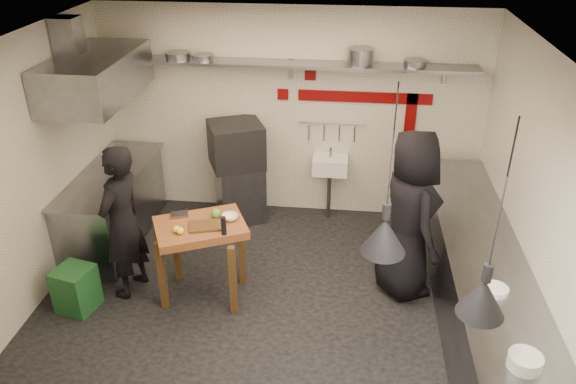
# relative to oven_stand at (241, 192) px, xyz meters

# --- Properties ---
(floor) EXTENTS (5.00, 5.00, 0.00)m
(floor) POSITION_rel_oven_stand_xyz_m (0.64, -1.74, -0.40)
(floor) COLOR black
(floor) RESTS_ON ground
(ceiling) EXTENTS (5.00, 5.00, 0.00)m
(ceiling) POSITION_rel_oven_stand_xyz_m (0.64, -1.74, 2.40)
(ceiling) COLOR beige
(ceiling) RESTS_ON floor
(wall_back) EXTENTS (5.00, 0.04, 2.80)m
(wall_back) POSITION_rel_oven_stand_xyz_m (0.64, 0.36, 1.00)
(wall_back) COLOR silver
(wall_back) RESTS_ON floor
(wall_front) EXTENTS (5.00, 0.04, 2.80)m
(wall_front) POSITION_rel_oven_stand_xyz_m (0.64, -3.84, 1.00)
(wall_front) COLOR silver
(wall_front) RESTS_ON floor
(wall_left) EXTENTS (0.04, 4.20, 2.80)m
(wall_left) POSITION_rel_oven_stand_xyz_m (-1.86, -1.74, 1.00)
(wall_left) COLOR silver
(wall_left) RESTS_ON floor
(wall_right) EXTENTS (0.04, 4.20, 2.80)m
(wall_right) POSITION_rel_oven_stand_xyz_m (3.14, -1.74, 1.00)
(wall_right) COLOR silver
(wall_right) RESTS_ON floor
(red_band_horiz) EXTENTS (1.70, 0.02, 0.14)m
(red_band_horiz) POSITION_rel_oven_stand_xyz_m (1.59, 0.34, 1.28)
(red_band_horiz) COLOR #6D0505
(red_band_horiz) RESTS_ON wall_back
(red_band_vert) EXTENTS (0.14, 0.02, 1.10)m
(red_band_vert) POSITION_rel_oven_stand_xyz_m (2.19, 0.34, 0.80)
(red_band_vert) COLOR #6D0505
(red_band_vert) RESTS_ON wall_back
(red_tile_a) EXTENTS (0.14, 0.02, 0.14)m
(red_tile_a) POSITION_rel_oven_stand_xyz_m (0.89, 0.34, 1.55)
(red_tile_a) COLOR #6D0505
(red_tile_a) RESTS_ON wall_back
(red_tile_b) EXTENTS (0.14, 0.02, 0.14)m
(red_tile_b) POSITION_rel_oven_stand_xyz_m (0.54, 0.34, 1.28)
(red_tile_b) COLOR #6D0505
(red_tile_b) RESTS_ON wall_back
(back_shelf) EXTENTS (4.60, 0.34, 0.04)m
(back_shelf) POSITION_rel_oven_stand_xyz_m (0.64, 0.18, 1.72)
(back_shelf) COLOR slate
(back_shelf) RESTS_ON wall_back
(shelf_bracket_left) EXTENTS (0.04, 0.06, 0.24)m
(shelf_bracket_left) POSITION_rel_oven_stand_xyz_m (-1.26, 0.33, 1.62)
(shelf_bracket_left) COLOR slate
(shelf_bracket_left) RESTS_ON wall_back
(shelf_bracket_mid) EXTENTS (0.04, 0.06, 0.24)m
(shelf_bracket_mid) POSITION_rel_oven_stand_xyz_m (0.64, 0.33, 1.62)
(shelf_bracket_mid) COLOR slate
(shelf_bracket_mid) RESTS_ON wall_back
(shelf_bracket_right) EXTENTS (0.04, 0.06, 0.24)m
(shelf_bracket_right) POSITION_rel_oven_stand_xyz_m (2.54, 0.33, 1.62)
(shelf_bracket_right) COLOR slate
(shelf_bracket_right) RESTS_ON wall_back
(pan_far_left) EXTENTS (0.37, 0.37, 0.09)m
(pan_far_left) POSITION_rel_oven_stand_xyz_m (-0.76, 0.18, 1.79)
(pan_far_left) COLOR slate
(pan_far_left) RESTS_ON back_shelf
(pan_mid_left) EXTENTS (0.32, 0.32, 0.07)m
(pan_mid_left) POSITION_rel_oven_stand_xyz_m (-0.44, 0.18, 1.78)
(pan_mid_left) COLOR slate
(pan_mid_left) RESTS_ON back_shelf
(stock_pot) EXTENTS (0.41, 0.41, 0.20)m
(stock_pot) POSITION_rel_oven_stand_xyz_m (1.51, 0.18, 1.84)
(stock_pot) COLOR slate
(stock_pot) RESTS_ON back_shelf
(pan_right) EXTENTS (0.28, 0.28, 0.08)m
(pan_right) POSITION_rel_oven_stand_xyz_m (2.16, 0.18, 1.78)
(pan_right) COLOR slate
(pan_right) RESTS_ON back_shelf
(oven_stand) EXTENTS (0.76, 0.73, 0.80)m
(oven_stand) POSITION_rel_oven_stand_xyz_m (0.00, 0.00, 0.00)
(oven_stand) COLOR slate
(oven_stand) RESTS_ON floor
(combi_oven) EXTENTS (0.85, 0.83, 0.58)m
(combi_oven) POSITION_rel_oven_stand_xyz_m (-0.03, 0.00, 0.69)
(combi_oven) COLOR black
(combi_oven) RESTS_ON oven_stand
(oven_door) EXTENTS (0.44, 0.21, 0.46)m
(oven_door) POSITION_rel_oven_stand_xyz_m (-0.01, -0.22, 0.69)
(oven_door) COLOR #6D0505
(oven_door) RESTS_ON combi_oven
(oven_glass) EXTENTS (0.38, 0.18, 0.34)m
(oven_glass) POSITION_rel_oven_stand_xyz_m (0.02, -0.24, 0.69)
(oven_glass) COLOR black
(oven_glass) RESTS_ON oven_door
(hand_sink) EXTENTS (0.46, 0.34, 0.22)m
(hand_sink) POSITION_rel_oven_stand_xyz_m (1.19, 0.18, 0.38)
(hand_sink) COLOR white
(hand_sink) RESTS_ON wall_back
(sink_tap) EXTENTS (0.03, 0.03, 0.14)m
(sink_tap) POSITION_rel_oven_stand_xyz_m (1.19, 0.18, 0.56)
(sink_tap) COLOR slate
(sink_tap) RESTS_ON hand_sink
(sink_drain) EXTENTS (0.06, 0.06, 0.66)m
(sink_drain) POSITION_rel_oven_stand_xyz_m (1.19, 0.14, -0.06)
(sink_drain) COLOR slate
(sink_drain) RESTS_ON floor
(utensil_rail) EXTENTS (0.90, 0.02, 0.02)m
(utensil_rail) POSITION_rel_oven_stand_xyz_m (1.19, 0.32, 0.92)
(utensil_rail) COLOR slate
(utensil_rail) RESTS_ON wall_back
(counter_right) EXTENTS (0.70, 3.80, 0.90)m
(counter_right) POSITION_rel_oven_stand_xyz_m (2.79, -1.74, 0.05)
(counter_right) COLOR slate
(counter_right) RESTS_ON floor
(counter_right_top) EXTENTS (0.76, 3.90, 0.03)m
(counter_right_top) POSITION_rel_oven_stand_xyz_m (2.79, -1.74, 0.52)
(counter_right_top) COLOR slate
(counter_right_top) RESTS_ON counter_right
(plate_stack) EXTENTS (0.29, 0.29, 0.11)m
(plate_stack) POSITION_rel_oven_stand_xyz_m (2.76, -3.43, 0.59)
(plate_stack) COLOR white
(plate_stack) RESTS_ON counter_right_top
(small_bowl_right) EXTENTS (0.26, 0.26, 0.05)m
(small_bowl_right) POSITION_rel_oven_stand_xyz_m (2.74, -2.56, 0.56)
(small_bowl_right) COLOR white
(small_bowl_right) RESTS_ON counter_right_top
(counter_left) EXTENTS (0.70, 1.90, 0.90)m
(counter_left) POSITION_rel_oven_stand_xyz_m (-1.51, -0.69, 0.05)
(counter_left) COLOR slate
(counter_left) RESTS_ON floor
(counter_left_top) EXTENTS (0.76, 2.00, 0.03)m
(counter_left_top) POSITION_rel_oven_stand_xyz_m (-1.51, -0.69, 0.52)
(counter_left_top) COLOR slate
(counter_left_top) RESTS_ON counter_left
(extractor_hood) EXTENTS (0.78, 1.60, 0.50)m
(extractor_hood) POSITION_rel_oven_stand_xyz_m (-1.46, -0.69, 1.75)
(extractor_hood) COLOR slate
(extractor_hood) RESTS_ON ceiling
(hood_duct) EXTENTS (0.28, 0.28, 0.50)m
(hood_duct) POSITION_rel_oven_stand_xyz_m (-1.71, -0.69, 2.15)
(hood_duct) COLOR slate
(hood_duct) RESTS_ON ceiling
(green_bin) EXTENTS (0.44, 0.44, 0.50)m
(green_bin) POSITION_rel_oven_stand_xyz_m (-1.39, -2.10, -0.15)
(green_bin) COLOR #1A4F23
(green_bin) RESTS_ON floor
(prep_table) EXTENTS (1.10, 0.97, 0.92)m
(prep_table) POSITION_rel_oven_stand_xyz_m (-0.08, -1.73, 0.06)
(prep_table) COLOR brown
(prep_table) RESTS_ON floor
(cutting_board) EXTENTS (0.38, 0.31, 0.02)m
(cutting_board) POSITION_rel_oven_stand_xyz_m (-0.01, -1.78, 0.53)
(cutting_board) COLOR #54361B
(cutting_board) RESTS_ON prep_table
(pepper_mill) EXTENTS (0.05, 0.05, 0.20)m
(pepper_mill) POSITION_rel_oven_stand_xyz_m (0.21, -1.89, 0.62)
(pepper_mill) COLOR black
(pepper_mill) RESTS_ON prep_table
(lemon_a) EXTENTS (0.09, 0.09, 0.07)m
(lemon_a) POSITION_rel_oven_stand_xyz_m (-0.27, -1.92, 0.56)
(lemon_a) COLOR yellow
(lemon_a) RESTS_ON prep_table
(lemon_b) EXTENTS (0.09, 0.09, 0.08)m
(lemon_b) POSITION_rel_oven_stand_xyz_m (-0.23, -1.93, 0.56)
(lemon_b) COLOR yellow
(lemon_b) RESTS_ON prep_table
(veg_ball) EXTENTS (0.14, 0.14, 0.11)m
(veg_ball) POSITION_rel_oven_stand_xyz_m (0.06, -1.58, 0.57)
(veg_ball) COLOR #5A903A
(veg_ball) RESTS_ON prep_table
(steel_tray) EXTENTS (0.21, 0.18, 0.03)m
(steel_tray) POSITION_rel_oven_stand_xyz_m (-0.34, -1.58, 0.54)
(steel_tray) COLOR slate
(steel_tray) RESTS_ON prep_table
(bowl) EXTENTS (0.19, 0.19, 0.06)m
(bowl) POSITION_rel_oven_stand_xyz_m (0.21, -1.59, 0.55)
(bowl) COLOR white
(bowl) RESTS_ON prep_table
(heat_lamp_near) EXTENTS (0.43, 0.43, 1.44)m
(heat_lamp_near) POSITION_rel_oven_stand_xyz_m (1.74, -2.68, 1.68)
(heat_lamp_near) COLOR black
(heat_lamp_near) RESTS_ON ceiling
(heat_lamp_far) EXTENTS (0.39, 0.39, 1.50)m
(heat_lamp_far) POSITION_rel_oven_stand_xyz_m (2.42, -3.31, 1.65)
(heat_lamp_far) COLOR black
(heat_lamp_far) RESTS_ON ceiling
(chef_left) EXTENTS (0.55, 0.72, 1.75)m
(chef_left) POSITION_rel_oven_stand_xyz_m (-0.93, -1.72, 0.48)
(chef_left) COLOR black
(chef_left) RESTS_ON floor
(chef_right) EXTENTS (0.91, 1.09, 1.91)m
(chef_right) POSITION_rel_oven_stand_xyz_m (2.10, -1.35, 0.55)
(chef_right) COLOR black
(chef_right) RESTS_ON floor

